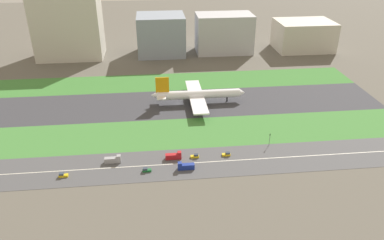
{
  "coord_description": "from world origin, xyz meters",
  "views": [
    {
      "loc": [
        -15.32,
        -233.71,
        110.09
      ],
      "look_at": [
        5.92,
        -36.5,
        6.0
      ],
      "focal_mm": 35.05,
      "sensor_mm": 36.0,
      "label": 1
    }
  ],
  "objects_px": {
    "car_0": "(227,154)",
    "fuel_tank_west": "(175,35)",
    "truck_1": "(186,166)",
    "car_3": "(146,170)",
    "terminal_building": "(68,27)",
    "office_tower": "(224,33)",
    "airliner": "(197,95)",
    "traffic_light": "(270,139)",
    "car_2": "(63,175)",
    "truck_2": "(174,156)",
    "car_1": "(195,156)",
    "hangar_building": "(161,35)",
    "cargo_warehouse": "(303,35)",
    "truck_0": "(113,160)"
  },
  "relations": [
    {
      "from": "truck_2",
      "to": "office_tower",
      "type": "distance_m",
      "value": 192.24
    },
    {
      "from": "traffic_light",
      "to": "car_2",
      "type": "bearing_deg",
      "value": -170.63
    },
    {
      "from": "truck_1",
      "to": "truck_2",
      "type": "distance_m",
      "value": 11.31
    },
    {
      "from": "traffic_light",
      "to": "terminal_building",
      "type": "relative_size",
      "value": 0.12
    },
    {
      "from": "cargo_warehouse",
      "to": "airliner",
      "type": "bearing_deg",
      "value": -136.09
    },
    {
      "from": "car_0",
      "to": "fuel_tank_west",
      "type": "bearing_deg",
      "value": 93.01
    },
    {
      "from": "truck_2",
      "to": "hangar_building",
      "type": "bearing_deg",
      "value": 89.98
    },
    {
      "from": "car_3",
      "to": "terminal_building",
      "type": "bearing_deg",
      "value": -70.36
    },
    {
      "from": "truck_1",
      "to": "terminal_building",
      "type": "relative_size",
      "value": 0.14
    },
    {
      "from": "truck_1",
      "to": "cargo_warehouse",
      "type": "xyz_separation_m",
      "value": [
        133.34,
        192.0,
        12.06
      ]
    },
    {
      "from": "car_0",
      "to": "hangar_building",
      "type": "bearing_deg",
      "value": 98.79
    },
    {
      "from": "truck_1",
      "to": "car_0",
      "type": "distance_m",
      "value": 25.04
    },
    {
      "from": "truck_2",
      "to": "truck_0",
      "type": "height_order",
      "value": "same"
    },
    {
      "from": "car_2",
      "to": "office_tower",
      "type": "height_order",
      "value": "office_tower"
    },
    {
      "from": "car_0",
      "to": "fuel_tank_west",
      "type": "height_order",
      "value": "fuel_tank_west"
    },
    {
      "from": "car_0",
      "to": "terminal_building",
      "type": "height_order",
      "value": "terminal_building"
    },
    {
      "from": "car_0",
      "to": "traffic_light",
      "type": "distance_m",
      "value": 27.13
    },
    {
      "from": "truck_1",
      "to": "hangar_building",
      "type": "relative_size",
      "value": 0.19
    },
    {
      "from": "truck_2",
      "to": "car_3",
      "type": "bearing_deg",
      "value": -145.22
    },
    {
      "from": "car_1",
      "to": "hangar_building",
      "type": "bearing_deg",
      "value": 93.52
    },
    {
      "from": "car_2",
      "to": "office_tower",
      "type": "bearing_deg",
      "value": -120.89
    },
    {
      "from": "fuel_tank_west",
      "to": "truck_1",
      "type": "bearing_deg",
      "value": -92.66
    },
    {
      "from": "truck_1",
      "to": "cargo_warehouse",
      "type": "relative_size",
      "value": 0.16
    },
    {
      "from": "office_tower",
      "to": "fuel_tank_west",
      "type": "distance_m",
      "value": 63.66
    },
    {
      "from": "airliner",
      "to": "terminal_building",
      "type": "xyz_separation_m",
      "value": [
        -103.12,
        114.0,
        21.56
      ]
    },
    {
      "from": "airliner",
      "to": "traffic_light",
      "type": "height_order",
      "value": "airliner"
    },
    {
      "from": "fuel_tank_west",
      "to": "car_0",
      "type": "bearing_deg",
      "value": -86.99
    },
    {
      "from": "car_1",
      "to": "hangar_building",
      "type": "distance_m",
      "value": 183.16
    },
    {
      "from": "car_1",
      "to": "truck_2",
      "type": "height_order",
      "value": "truck_2"
    },
    {
      "from": "car_3",
      "to": "fuel_tank_west",
      "type": "bearing_deg",
      "value": -97.37
    },
    {
      "from": "airliner",
      "to": "traffic_light",
      "type": "xyz_separation_m",
      "value": [
        33.72,
        -60.01,
        -1.94
      ]
    },
    {
      "from": "truck_0",
      "to": "car_2",
      "type": "bearing_deg",
      "value": -157.06
    },
    {
      "from": "traffic_light",
      "to": "cargo_warehouse",
      "type": "xyz_separation_m",
      "value": [
        84.7,
        174.01,
        9.43
      ]
    },
    {
      "from": "car_3",
      "to": "office_tower",
      "type": "bearing_deg",
      "value": -111.11
    },
    {
      "from": "truck_2",
      "to": "terminal_building",
      "type": "relative_size",
      "value": 0.14
    },
    {
      "from": "car_3",
      "to": "hangar_building",
      "type": "relative_size",
      "value": 0.1
    },
    {
      "from": "truck_0",
      "to": "traffic_light",
      "type": "distance_m",
      "value": 85.84
    },
    {
      "from": "fuel_tank_west",
      "to": "office_tower",
      "type": "bearing_deg",
      "value": -46.0
    },
    {
      "from": "traffic_light",
      "to": "hangar_building",
      "type": "height_order",
      "value": "hangar_building"
    },
    {
      "from": "truck_1",
      "to": "car_1",
      "type": "distance_m",
      "value": 11.67
    },
    {
      "from": "car_1",
      "to": "fuel_tank_west",
      "type": "xyz_separation_m",
      "value": [
        5.01,
        227.0,
        5.23
      ]
    },
    {
      "from": "car_3",
      "to": "truck_2",
      "type": "bearing_deg",
      "value": -145.22
    },
    {
      "from": "car_0",
      "to": "office_tower",
      "type": "relative_size",
      "value": 0.08
    },
    {
      "from": "car_2",
      "to": "car_0",
      "type": "relative_size",
      "value": 1.0
    },
    {
      "from": "truck_2",
      "to": "cargo_warehouse",
      "type": "bearing_deg",
      "value": 52.71
    },
    {
      "from": "cargo_warehouse",
      "to": "fuel_tank_west",
      "type": "bearing_deg",
      "value": 159.81
    },
    {
      "from": "truck_0",
      "to": "airliner",
      "type": "bearing_deg",
      "value": 52.75
    },
    {
      "from": "traffic_light",
      "to": "truck_1",
      "type": "bearing_deg",
      "value": -159.7
    },
    {
      "from": "cargo_warehouse",
      "to": "traffic_light",
      "type": "bearing_deg",
      "value": -115.96
    },
    {
      "from": "truck_1",
      "to": "truck_2",
      "type": "bearing_deg",
      "value": -62.19
    }
  ]
}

